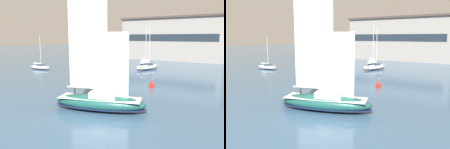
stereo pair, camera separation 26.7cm
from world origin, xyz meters
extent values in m
plane|color=#385675|center=(0.00, 0.00, 0.00)|extent=(400.00, 400.00, 0.00)
cube|color=gray|center=(-10.88, 69.37, 8.17)|extent=(39.75, 16.64, 16.34)
cube|color=#1E2833|center=(-10.88, 60.97, 8.98)|extent=(35.78, 0.10, 2.61)
cube|color=#423833|center=(-10.88, 69.37, 16.69)|extent=(40.95, 17.84, 0.70)
ellipsoid|color=#194C47|center=(0.00, 0.00, 1.02)|extent=(12.42, 6.79, 2.03)
ellipsoid|color=#19234C|center=(0.00, 0.00, 0.46)|extent=(12.54, 6.86, 0.24)
cube|color=silver|center=(0.00, 0.00, 1.61)|extent=(10.89, 5.85, 0.06)
cube|color=beige|center=(0.57, 0.18, 2.06)|extent=(3.90, 3.24, 0.84)
cylinder|color=silver|center=(0.91, 0.29, 9.11)|extent=(0.24, 0.24, 14.96)
cylinder|color=silver|center=(-1.65, -0.52, 2.83)|extent=(5.20, 1.81, 0.20)
cube|color=white|center=(-1.45, -0.46, 8.96)|extent=(4.73, 1.52, 12.26)
cube|color=white|center=(2.26, 0.71, 5.75)|extent=(2.52, 0.81, 8.23)
cylinder|color=#232838|center=(-3.54, -0.70, 2.06)|extent=(0.25, 0.25, 0.85)
cylinder|color=gold|center=(-3.54, -0.70, 2.81)|extent=(0.43, 0.43, 0.65)
sphere|color=tan|center=(-3.54, -0.70, 3.26)|extent=(0.24, 0.24, 0.24)
ellipsoid|color=silver|center=(-35.21, 20.16, 0.58)|extent=(6.91, 2.43, 1.15)
ellipsoid|color=#19234C|center=(-35.21, 20.16, 0.26)|extent=(6.98, 2.46, 0.14)
cube|color=#BCB7A8|center=(-35.21, 20.16, 0.92)|extent=(6.07, 2.06, 0.06)
cube|color=#333D4C|center=(-34.87, 20.19, 1.19)|extent=(2.00, 1.48, 0.47)
cylinder|color=silver|center=(-34.67, 20.20, 5.19)|extent=(0.14, 0.14, 8.47)
cylinder|color=silver|center=(-36.19, 20.08, 1.63)|extent=(3.05, 0.36, 0.12)
cylinder|color=white|center=(-36.19, 20.08, 1.71)|extent=(2.75, 0.40, 0.18)
ellipsoid|color=white|center=(-8.47, 35.95, 0.71)|extent=(4.93, 8.62, 1.41)
ellipsoid|color=#19234C|center=(-8.47, 35.95, 0.32)|extent=(4.98, 8.71, 0.17)
cube|color=silver|center=(-8.47, 35.95, 1.13)|extent=(4.25, 7.55, 0.06)
cube|color=#333D4C|center=(-8.33, 36.34, 1.45)|extent=(2.30, 2.73, 0.58)
cylinder|color=silver|center=(-8.25, 36.58, 6.35)|extent=(0.17, 0.17, 10.39)
cylinder|color=silver|center=(-8.86, 34.81, 1.99)|extent=(1.36, 3.58, 0.14)
cylinder|color=silver|center=(-8.86, 34.81, 2.09)|extent=(1.32, 3.26, 0.23)
ellipsoid|color=white|center=(-14.13, 47.52, 0.76)|extent=(4.51, 9.34, 1.53)
ellipsoid|color=#19234C|center=(-14.13, 47.52, 0.34)|extent=(4.56, 9.43, 0.18)
cube|color=silver|center=(-14.13, 47.52, 1.22)|extent=(3.87, 8.19, 0.06)
cube|color=beige|center=(-14.23, 47.95, 1.56)|extent=(2.29, 2.86, 0.63)
cylinder|color=silver|center=(-14.29, 48.22, 6.87)|extent=(0.18, 0.18, 11.25)
cylinder|color=silver|center=(-13.83, 46.25, 2.15)|extent=(1.08, 3.98, 0.15)
cylinder|color=silver|center=(-13.83, 46.25, 2.25)|extent=(1.07, 3.60, 0.24)
cylinder|color=red|center=(1.02, 15.41, 0.35)|extent=(0.93, 0.93, 0.70)
cone|color=red|center=(1.02, 15.41, 1.13)|extent=(0.70, 0.70, 0.86)
sphere|color=#F2F266|center=(1.02, 15.41, 1.64)|extent=(0.16, 0.16, 0.16)
camera|label=1|loc=(15.49, -22.00, 9.27)|focal=35.00mm
camera|label=2|loc=(15.71, -21.86, 9.27)|focal=35.00mm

